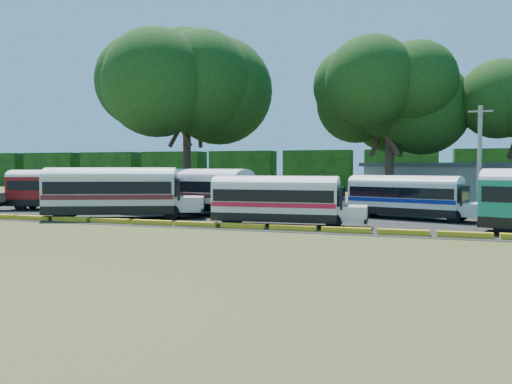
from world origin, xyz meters
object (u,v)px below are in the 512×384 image
(tree_west, at_px, (186,80))
(bus_white_red, at_px, (279,198))
(bus_cream_west, at_px, (115,190))
(bus_red, at_px, (64,187))

(tree_west, bearing_deg, bus_white_red, -50.11)
(tree_west, bearing_deg, bus_cream_west, -81.06)
(bus_cream_west, bearing_deg, bus_red, 127.41)
(bus_red, relative_size, bus_white_red, 1.10)
(bus_red, height_order, tree_west, tree_west)
(bus_white_red, relative_size, tree_west, 0.53)
(bus_cream_west, bearing_deg, bus_white_red, -24.04)
(bus_cream_west, xyz_separation_m, bus_white_red, (11.86, -0.50, -0.28))
(bus_cream_west, distance_m, bus_white_red, 11.88)
(bus_red, distance_m, bus_cream_west, 9.62)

